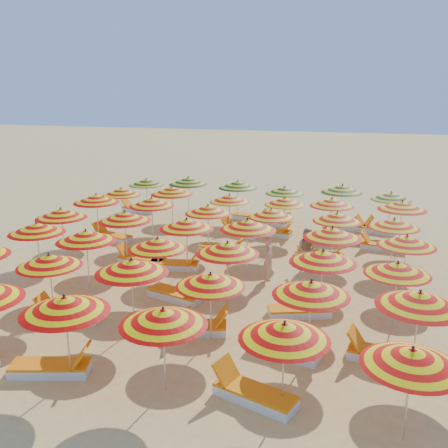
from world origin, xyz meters
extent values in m
plane|color=#E4C665|center=(0.00, 0.00, 0.00)|extent=(120.00, 120.00, 0.00)
cylinder|color=silver|center=(-1.20, -7.08, 0.93)|extent=(0.04, 0.04, 1.86)
cone|color=#EA6800|center=(-1.20, -7.08, 1.74)|extent=(2.32, 2.32, 0.35)
sphere|color=black|center=(-1.20, -7.08, 1.94)|extent=(0.06, 0.06, 0.06)
cylinder|color=silver|center=(0.93, -6.91, 0.89)|extent=(0.03, 0.03, 1.79)
cone|color=#EA6800|center=(0.93, -6.91, 1.67)|extent=(2.00, 2.00, 0.34)
sphere|color=black|center=(0.93, -6.91, 1.87)|extent=(0.06, 0.06, 0.06)
cylinder|color=silver|center=(3.34, -6.77, 0.88)|extent=(0.03, 0.03, 1.76)
cone|color=#EA6800|center=(3.34, -6.77, 1.65)|extent=(2.28, 2.28, 0.34)
sphere|color=black|center=(3.34, -6.77, 1.84)|extent=(0.06, 0.06, 0.06)
cylinder|color=silver|center=(5.59, -7.08, 0.88)|extent=(0.03, 0.03, 1.75)
cone|color=#EA6800|center=(5.59, -7.08, 1.63)|extent=(1.90, 1.90, 0.33)
sphere|color=black|center=(5.59, -7.08, 1.83)|extent=(0.06, 0.06, 0.06)
cylinder|color=silver|center=(-3.40, -4.52, 0.87)|extent=(0.03, 0.03, 1.74)
cone|color=#EA6800|center=(-3.40, -4.52, 1.63)|extent=(2.20, 2.20, 0.33)
sphere|color=black|center=(-3.40, -4.52, 1.82)|extent=(0.06, 0.06, 0.06)
cylinder|color=silver|center=(-0.92, -4.60, 0.93)|extent=(0.04, 0.04, 1.87)
cone|color=#EA6800|center=(-0.92, -4.60, 1.75)|extent=(2.15, 2.15, 0.36)
sphere|color=black|center=(-0.92, -4.60, 1.95)|extent=(0.06, 0.06, 0.06)
cylinder|color=silver|center=(1.16, -4.57, 0.86)|extent=(0.03, 0.03, 1.71)
cone|color=#EA6800|center=(1.16, -4.57, 1.60)|extent=(1.75, 1.75, 0.33)
sphere|color=black|center=(1.16, -4.57, 1.79)|extent=(0.06, 0.06, 0.06)
cylinder|color=silver|center=(3.58, -4.59, 0.90)|extent=(0.03, 0.03, 1.79)
cone|color=#EA6800|center=(3.58, -4.59, 1.67)|extent=(2.17, 2.17, 0.34)
sphere|color=black|center=(3.58, -4.59, 1.87)|extent=(0.06, 0.06, 0.06)
cylinder|color=silver|center=(5.88, -4.68, 0.92)|extent=(0.04, 0.04, 1.85)
cone|color=#EA6800|center=(5.88, -4.68, 1.72)|extent=(2.20, 2.20, 0.35)
sphere|color=black|center=(5.88, -4.68, 1.93)|extent=(0.06, 0.06, 0.06)
cylinder|color=silver|center=(-5.58, -2.09, 0.91)|extent=(0.03, 0.03, 1.83)
cone|color=#EA6800|center=(-5.58, -2.09, 1.71)|extent=(2.01, 2.01, 0.35)
sphere|color=black|center=(-5.58, -2.09, 1.91)|extent=(0.06, 0.06, 0.06)
cylinder|color=silver|center=(-3.54, -2.46, 0.92)|extent=(0.04, 0.04, 1.84)
cone|color=#EA6800|center=(-3.54, -2.46, 1.72)|extent=(2.22, 2.22, 0.35)
sphere|color=black|center=(-3.54, -2.46, 1.92)|extent=(0.06, 0.06, 0.06)
cylinder|color=silver|center=(-1.21, -2.34, 0.88)|extent=(0.03, 0.03, 1.76)
cone|color=#EA6800|center=(-1.21, -2.34, 1.64)|extent=(1.98, 1.98, 0.33)
sphere|color=black|center=(-1.21, -2.34, 1.83)|extent=(0.06, 0.06, 0.06)
cylinder|color=silver|center=(0.95, -2.34, 0.91)|extent=(0.03, 0.03, 1.82)
cone|color=#EA6800|center=(0.95, -2.34, 1.70)|extent=(1.99, 1.99, 0.35)
sphere|color=black|center=(0.95, -2.34, 1.90)|extent=(0.06, 0.06, 0.06)
cylinder|color=silver|center=(3.62, -2.35, 0.92)|extent=(0.03, 0.03, 1.83)
cone|color=#EA6800|center=(3.62, -2.35, 1.71)|extent=(2.36, 2.36, 0.35)
sphere|color=black|center=(3.62, -2.35, 1.91)|extent=(0.06, 0.06, 0.06)
cylinder|color=silver|center=(5.53, -2.44, 0.86)|extent=(0.03, 0.03, 1.71)
cone|color=#EA6800|center=(5.53, -2.44, 1.60)|extent=(2.14, 2.14, 0.33)
sphere|color=black|center=(5.53, -2.44, 1.79)|extent=(0.06, 0.06, 0.06)
cylinder|color=silver|center=(-5.94, -0.20, 0.93)|extent=(0.04, 0.04, 1.85)
cone|color=#EA6800|center=(-5.94, -0.20, 1.73)|extent=(2.31, 2.31, 0.35)
sphere|color=black|center=(-5.94, -0.20, 1.93)|extent=(0.06, 0.06, 0.06)
cylinder|color=silver|center=(-3.49, 0.00, 0.93)|extent=(0.04, 0.04, 1.86)
cone|color=#EA6800|center=(-3.49, 0.00, 1.74)|extent=(2.14, 2.14, 0.35)
sphere|color=black|center=(-3.49, 0.00, 1.94)|extent=(0.06, 0.06, 0.06)
cylinder|color=silver|center=(-1.10, -0.21, 0.91)|extent=(0.03, 0.03, 1.82)
cone|color=#EA6800|center=(-1.10, -0.21, 1.70)|extent=(2.07, 2.07, 0.35)
sphere|color=black|center=(-1.10, -0.21, 1.90)|extent=(0.06, 0.06, 0.06)
cylinder|color=silver|center=(0.93, 0.07, 0.94)|extent=(0.04, 0.04, 1.89)
cone|color=#EA6800|center=(0.93, 0.07, 1.76)|extent=(2.25, 2.25, 0.36)
sphere|color=black|center=(0.93, 0.07, 1.97)|extent=(0.06, 0.06, 0.06)
cylinder|color=silver|center=(3.67, 0.03, 0.92)|extent=(0.04, 0.04, 1.84)
cone|color=#EA6800|center=(3.67, 0.03, 1.72)|extent=(2.21, 2.21, 0.35)
sphere|color=black|center=(3.67, 0.03, 1.92)|extent=(0.06, 0.06, 0.06)
cylinder|color=silver|center=(5.88, 0.04, 0.88)|extent=(0.03, 0.03, 1.76)
cone|color=#EA6800|center=(5.88, 0.04, 1.64)|extent=(2.29, 2.29, 0.33)
sphere|color=black|center=(5.88, 0.04, 1.83)|extent=(0.06, 0.06, 0.06)
cylinder|color=silver|center=(-5.95, 2.26, 0.94)|extent=(0.04, 0.04, 1.88)
cone|color=#EA6800|center=(-5.95, 2.26, 1.76)|extent=(2.01, 2.01, 0.36)
sphere|color=black|center=(-5.95, 2.26, 1.97)|extent=(0.06, 0.06, 0.06)
cylinder|color=silver|center=(-3.62, 2.53, 0.91)|extent=(0.03, 0.03, 1.83)
cone|color=#EA6800|center=(-3.62, 2.53, 1.71)|extent=(2.00, 2.00, 0.35)
sphere|color=black|center=(-3.62, 2.53, 1.91)|extent=(0.06, 0.06, 0.06)
cylinder|color=silver|center=(-1.12, 2.17, 0.89)|extent=(0.03, 0.03, 1.77)
cone|color=#EA6800|center=(-1.12, 2.17, 1.65)|extent=(1.90, 1.90, 0.34)
sphere|color=black|center=(-1.12, 2.17, 1.85)|extent=(0.06, 0.06, 0.06)
cylinder|color=silver|center=(1.24, 2.50, 0.86)|extent=(0.03, 0.03, 1.72)
cone|color=#EA6800|center=(1.24, 2.50, 1.60)|extent=(1.79, 1.79, 0.33)
sphere|color=black|center=(1.24, 2.50, 1.79)|extent=(0.06, 0.06, 0.06)
cylinder|color=silver|center=(3.65, 2.46, 0.87)|extent=(0.03, 0.03, 1.74)
cone|color=#EA6800|center=(3.65, 2.46, 1.63)|extent=(1.80, 1.80, 0.33)
sphere|color=black|center=(3.65, 2.46, 1.82)|extent=(0.06, 0.06, 0.06)
cylinder|color=silver|center=(5.59, 2.19, 0.87)|extent=(0.03, 0.03, 1.73)
cone|color=#EA6800|center=(5.59, 2.19, 1.62)|extent=(1.99, 1.99, 0.33)
sphere|color=black|center=(5.59, 2.19, 1.81)|extent=(0.06, 0.06, 0.06)
cylinder|color=silver|center=(-5.98, 4.45, 0.87)|extent=(0.03, 0.03, 1.74)
cone|color=#EA6800|center=(-5.98, 4.45, 1.62)|extent=(2.21, 2.21, 0.33)
sphere|color=black|center=(-5.98, 4.45, 1.81)|extent=(0.06, 0.06, 0.06)
cylinder|color=silver|center=(-3.61, 4.65, 0.95)|extent=(0.04, 0.04, 1.90)
cone|color=#EA6800|center=(-3.61, 4.65, 1.77)|extent=(2.04, 2.04, 0.36)
sphere|color=black|center=(-3.61, 4.65, 1.98)|extent=(0.06, 0.06, 0.06)
cylinder|color=silver|center=(-0.98, 4.64, 0.85)|extent=(0.03, 0.03, 1.70)
cone|color=#EA6800|center=(-0.98, 4.64, 1.59)|extent=(1.91, 1.91, 0.32)
sphere|color=black|center=(-0.98, 4.64, 1.77)|extent=(0.06, 0.06, 0.06)
cylinder|color=silver|center=(1.36, 4.80, 0.84)|extent=(0.03, 0.03, 1.68)
cone|color=#EA6800|center=(1.36, 4.80, 1.57)|extent=(2.02, 2.02, 0.32)
sphere|color=black|center=(1.36, 4.80, 1.75)|extent=(0.06, 0.06, 0.06)
cylinder|color=silver|center=(3.28, 4.72, 0.89)|extent=(0.03, 0.03, 1.79)
cone|color=#EA6800|center=(3.28, 4.72, 1.67)|extent=(2.36, 2.36, 0.34)
sphere|color=black|center=(3.28, 4.72, 1.86)|extent=(0.06, 0.06, 0.06)
cylinder|color=silver|center=(5.94, 4.41, 0.95)|extent=(0.04, 0.04, 1.90)
cone|color=#EA6800|center=(5.94, 4.41, 1.77)|extent=(2.47, 2.47, 0.36)
sphere|color=black|center=(5.94, 4.41, 1.98)|extent=(0.06, 0.06, 0.06)
cylinder|color=silver|center=(-5.96, 7.04, 0.86)|extent=(0.03, 0.03, 1.72)
cone|color=#786C08|center=(-5.96, 7.04, 1.61)|extent=(1.75, 1.75, 0.33)
sphere|color=black|center=(-5.96, 7.04, 1.79)|extent=(0.06, 0.06, 0.06)
cylinder|color=silver|center=(-3.67, 6.88, 0.97)|extent=(0.04, 0.04, 1.94)
cone|color=#786C08|center=(-3.67, 6.88, 1.81)|extent=(2.01, 2.01, 0.37)
sphere|color=black|center=(-3.67, 6.88, 2.02)|extent=(0.06, 0.06, 0.06)
cylinder|color=silver|center=(-1.27, 7.10, 0.92)|extent=(0.04, 0.04, 1.84)
cone|color=#786C08|center=(-1.27, 7.10, 1.72)|extent=(1.94, 1.94, 0.35)
sphere|color=black|center=(-1.27, 7.10, 1.92)|extent=(0.06, 0.06, 0.06)
cylinder|color=silver|center=(1.00, 6.83, 0.87)|extent=(0.03, 0.03, 1.75)
cone|color=#786C08|center=(1.00, 6.83, 1.63)|extent=(2.20, 2.20, 0.33)
sphere|color=black|center=(1.00, 6.83, 1.82)|extent=(0.06, 0.06, 0.06)
cylinder|color=silver|center=(3.54, 7.00, 0.97)|extent=(0.04, 0.04, 1.93)
cone|color=#786C08|center=(3.54, 7.00, 1.80)|extent=(2.54, 2.54, 0.37)
sphere|color=black|center=(3.54, 7.00, 2.01)|extent=(0.06, 0.06, 0.06)
cylinder|color=silver|center=(5.62, 6.92, 0.86)|extent=(0.03, 0.03, 1.72)
cone|color=#786C08|center=(5.62, 6.92, 1.61)|extent=(2.16, 2.16, 0.33)
sphere|color=black|center=(5.62, 6.92, 1.80)|extent=(0.06, 0.06, 0.06)
cube|color=white|center=(-1.75, -7.03, 0.10)|extent=(1.80, 1.04, 0.20)
cube|color=orange|center=(-1.75, -7.03, 0.23)|extent=(1.80, 1.04, 0.06)
cube|color=orange|center=(-1.08, -6.83, 0.45)|extent=(0.52, 0.66, 0.48)
cube|color=white|center=(2.79, -6.74, 0.10)|extent=(1.80, 1.07, 0.20)
cube|color=orange|center=(2.79, -6.74, 0.23)|extent=(1.80, 1.07, 0.06)
cube|color=orange|center=(2.13, -6.52, 0.45)|extent=(0.52, 0.66, 0.48)
cube|color=white|center=(-2.85, -4.59, 0.10)|extent=(1.76, 0.81, 0.20)
cube|color=orange|center=(-2.85, -4.59, 0.23)|extent=(1.76, 0.81, 0.06)
cube|color=orange|center=(-3.55, -4.69, 0.45)|extent=(0.44, 0.62, 0.48)
cube|color=white|center=(-0.37, -4.42, 0.10)|extent=(1.73, 0.68, 0.20)
cube|color=orange|center=(-0.37, -4.42, 0.23)|extent=(1.73, 0.68, 0.06)
cube|color=orange|center=(0.32, -4.46, 0.45)|extent=(0.40, 0.60, 0.48)
cube|color=white|center=(0.61, -4.35, 0.10)|extent=(1.79, 1.03, 0.20)
cube|color=orange|center=(0.61, -4.35, 0.23)|extent=(1.79, 1.03, 0.06)
cube|color=orange|center=(1.28, -4.15, 0.45)|extent=(0.51, 0.66, 0.48)
cube|color=white|center=(3.03, -4.77, 0.10)|extent=(1.79, 0.94, 0.20)
cube|color=orange|center=(3.03, -4.77, 0.23)|extent=(1.79, 0.94, 0.06)
cube|color=orange|center=(3.71, -4.92, 0.45)|extent=(0.48, 0.65, 0.48)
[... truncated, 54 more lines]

